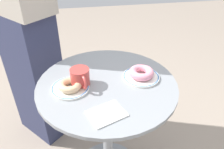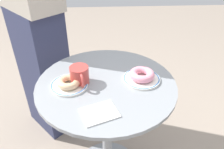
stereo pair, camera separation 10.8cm
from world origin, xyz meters
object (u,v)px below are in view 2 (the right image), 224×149
paper_napkin (99,113)px  person_figure (33,15)px  coffee_mug (80,75)px  donut_glazed (69,82)px  donut_pink_frosted (142,75)px  plate_left (69,85)px  cafe_table (107,120)px  plate_right (142,79)px

paper_napkin → person_figure: person_figure is taller
paper_napkin → coffee_mug: bearing=112.9°
donut_glazed → person_figure: person_figure is taller
donut_glazed → coffee_mug: 0.06m
donut_glazed → paper_napkin: size_ratio=0.75×
coffee_mug → person_figure: size_ratio=0.07×
donut_pink_frosted → donut_glazed: bearing=-173.3°
plate_left → cafe_table: bearing=5.4°
plate_left → donut_glazed: (-0.00, -0.01, 0.02)m
plate_left → coffee_mug: 0.07m
coffee_mug → person_figure: person_figure is taller
donut_pink_frosted → person_figure: size_ratio=0.07×
cafe_table → person_figure: size_ratio=0.39×
person_figure → donut_glazed: bearing=-63.0°
cafe_table → coffee_mug: (-0.12, 0.00, 0.29)m
cafe_table → paper_napkin: (-0.03, -0.21, 0.25)m
plate_right → coffee_mug: coffee_mug is taller
coffee_mug → plate_left: bearing=-158.7°
coffee_mug → donut_pink_frosted: bearing=2.3°
plate_right → person_figure: 0.77m
donut_glazed → person_figure: bearing=117.0°
plate_left → donut_glazed: size_ratio=1.65×
plate_right → paper_napkin: 0.30m
plate_right → paper_napkin: size_ratio=1.26×
plate_left → coffee_mug: (0.05, 0.02, 0.04)m
cafe_table → donut_pink_frosted: size_ratio=5.77×
cafe_table → paper_napkin: bearing=-99.2°
plate_left → paper_napkin: bearing=-54.2°
plate_right → donut_pink_frosted: bearing=90.0°
donut_glazed → coffee_mug: size_ratio=0.84×
cafe_table → plate_left: plate_left is taller
cafe_table → donut_pink_frosted: (0.17, 0.01, 0.28)m
donut_glazed → donut_pink_frosted: (0.35, 0.04, 0.00)m
cafe_table → plate_right: (0.17, 0.01, 0.26)m
plate_right → cafe_table: bearing=-175.1°
plate_left → person_figure: size_ratio=0.10×
donut_glazed → paper_napkin: 0.23m
plate_right → donut_pink_frosted: 0.02m
cafe_table → coffee_mug: 0.32m
paper_napkin → plate_right: bearing=47.2°
donut_glazed → person_figure: (-0.25, 0.49, 0.15)m
plate_right → plate_left: bearing=-174.8°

